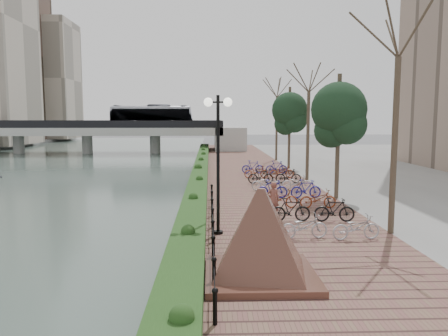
{
  "coord_description": "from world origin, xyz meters",
  "views": [
    {
      "loc": [
        1.3,
        -13.58,
        4.75
      ],
      "look_at": [
        2.08,
        10.23,
        2.0
      ],
      "focal_mm": 35.0,
      "sensor_mm": 36.0,
      "label": 1
    }
  ],
  "objects_px": {
    "lamppost": "(218,135)",
    "motorcycle": "(255,241)",
    "pedestrian": "(273,200)",
    "granite_monument": "(261,233)"
  },
  "relations": [
    {
      "from": "lamppost",
      "to": "motorcycle",
      "type": "xyz_separation_m",
      "value": [
        1.05,
        -2.83,
        -3.11
      ]
    },
    {
      "from": "lamppost",
      "to": "motorcycle",
      "type": "distance_m",
      "value": 4.33
    },
    {
      "from": "lamppost",
      "to": "motorcycle",
      "type": "relative_size",
      "value": 3.03
    },
    {
      "from": "lamppost",
      "to": "pedestrian",
      "type": "relative_size",
      "value": 3.3
    },
    {
      "from": "granite_monument",
      "to": "pedestrian",
      "type": "xyz_separation_m",
      "value": [
        1.36,
        7.08,
        -0.46
      ]
    },
    {
      "from": "motorcycle",
      "to": "granite_monument",
      "type": "bearing_deg",
      "value": -66.6
    },
    {
      "from": "granite_monument",
      "to": "motorcycle",
      "type": "height_order",
      "value": "granite_monument"
    },
    {
      "from": "granite_monument",
      "to": "motorcycle",
      "type": "bearing_deg",
      "value": 89.48
    },
    {
      "from": "lamppost",
      "to": "pedestrian",
      "type": "xyz_separation_m",
      "value": [
        2.4,
        2.6,
        -2.86
      ]
    },
    {
      "from": "lamppost",
      "to": "motorcycle",
      "type": "bearing_deg",
      "value": -69.6
    }
  ]
}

